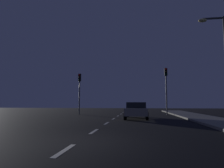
# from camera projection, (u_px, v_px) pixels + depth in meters

# --- Properties ---
(ground_plane) EXTENTS (80.00, 80.00, 0.00)m
(ground_plane) POSITION_uv_depth(u_px,v_px,m) (108.00, 122.00, 13.62)
(ground_plane) COLOR black
(sidewalk_curb_right) EXTENTS (3.00, 40.00, 0.15)m
(sidewalk_curb_right) POSITION_uv_depth(u_px,v_px,m) (223.00, 123.00, 12.66)
(sidewalk_curb_right) COLOR gray
(sidewalk_curb_right) RESTS_ON ground_plane
(lane_stripe_nearest) EXTENTS (0.16, 1.60, 0.01)m
(lane_stripe_nearest) POSITION_uv_depth(u_px,v_px,m) (64.00, 150.00, 5.52)
(lane_stripe_nearest) COLOR silver
(lane_stripe_nearest) RESTS_ON ground_plane
(lane_stripe_second) EXTENTS (0.16, 1.60, 0.01)m
(lane_stripe_second) POSITION_uv_depth(u_px,v_px,m) (94.00, 131.00, 9.27)
(lane_stripe_second) COLOR silver
(lane_stripe_second) RESTS_ON ground_plane
(lane_stripe_third) EXTENTS (0.16, 1.60, 0.01)m
(lane_stripe_third) POSITION_uv_depth(u_px,v_px,m) (107.00, 123.00, 13.02)
(lane_stripe_third) COLOR silver
(lane_stripe_third) RESTS_ON ground_plane
(lane_stripe_fourth) EXTENTS (0.16, 1.60, 0.01)m
(lane_stripe_fourth) POSITION_uv_depth(u_px,v_px,m) (114.00, 119.00, 16.77)
(lane_stripe_fourth) COLOR silver
(lane_stripe_fourth) RESTS_ON ground_plane
(lane_stripe_fifth) EXTENTS (0.16, 1.60, 0.01)m
(lane_stripe_fifth) POSITION_uv_depth(u_px,v_px,m) (118.00, 116.00, 20.52)
(lane_stripe_fifth) COLOR silver
(lane_stripe_fifth) RESTS_ON ground_plane
(lane_stripe_sixth) EXTENTS (0.16, 1.60, 0.01)m
(lane_stripe_sixth) POSITION_uv_depth(u_px,v_px,m) (121.00, 114.00, 24.27)
(lane_stripe_sixth) COLOR silver
(lane_stripe_sixth) RESTS_ON ground_plane
(lane_stripe_seventh) EXTENTS (0.16, 1.60, 0.01)m
(lane_stripe_seventh) POSITION_uv_depth(u_px,v_px,m) (123.00, 113.00, 28.02)
(lane_stripe_seventh) COLOR silver
(lane_stripe_seventh) RESTS_ON ground_plane
(traffic_signal_left) EXTENTS (0.32, 0.38, 4.89)m
(traffic_signal_left) POSITION_uv_depth(u_px,v_px,m) (79.00, 86.00, 23.67)
(traffic_signal_left) COLOR #4C4C51
(traffic_signal_left) RESTS_ON ground_plane
(traffic_signal_right) EXTENTS (0.32, 0.38, 5.36)m
(traffic_signal_right) POSITION_uv_depth(u_px,v_px,m) (166.00, 82.00, 22.39)
(traffic_signal_right) COLOR #4C4C51
(traffic_signal_right) RESTS_ON ground_plane
(car_stopped_ahead) EXTENTS (2.00, 4.50, 1.41)m
(car_stopped_ahead) POSITION_uv_depth(u_px,v_px,m) (136.00, 110.00, 17.09)
(car_stopped_ahead) COLOR gray
(car_stopped_ahead) RESTS_ON ground_plane
(street_lamp_right) EXTENTS (1.72, 0.36, 7.06)m
(street_lamp_right) POSITION_uv_depth(u_px,v_px,m) (222.00, 58.00, 12.75)
(street_lamp_right) COLOR #2D2D30
(street_lamp_right) RESTS_ON ground_plane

